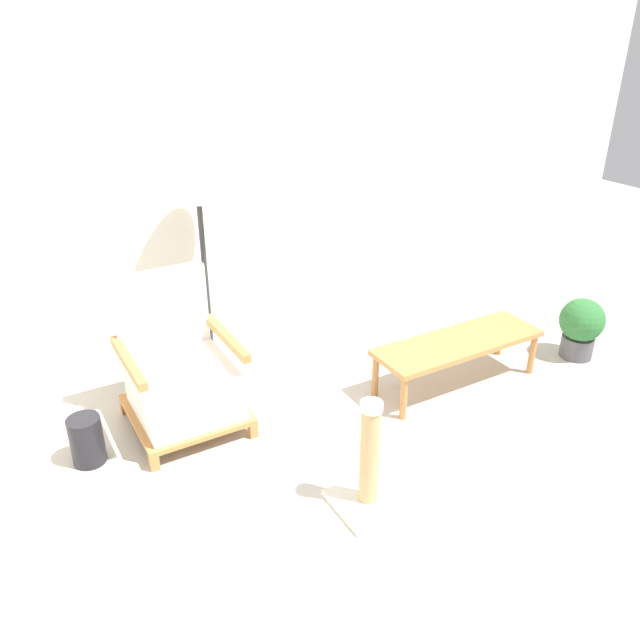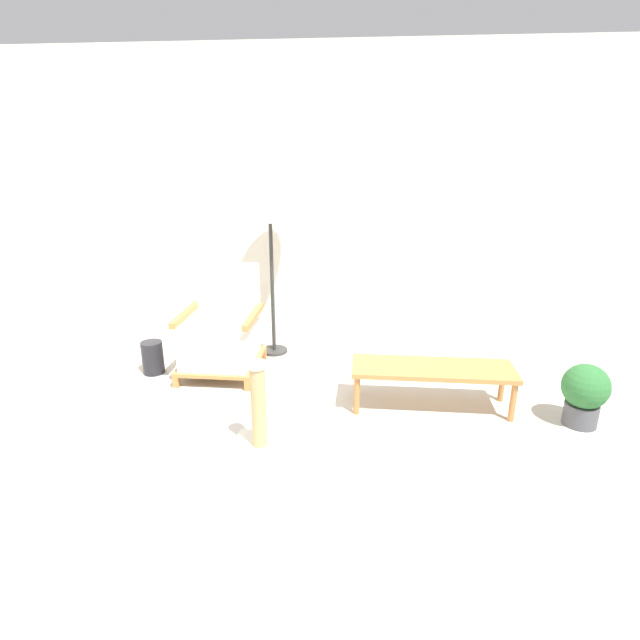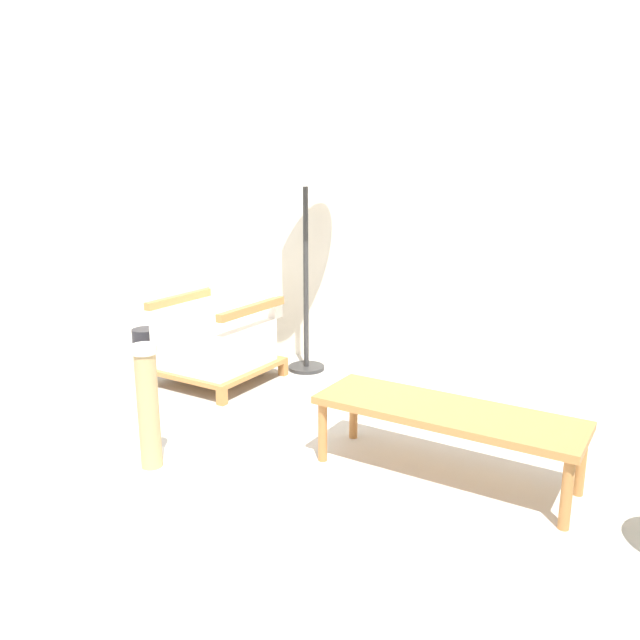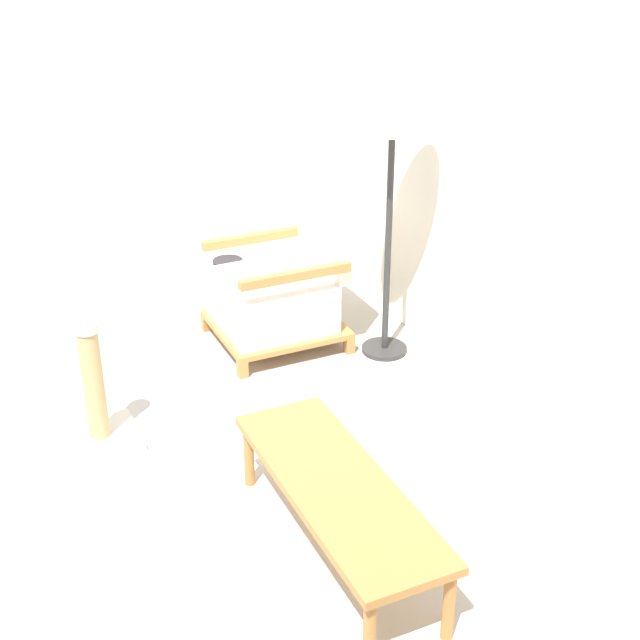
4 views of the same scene
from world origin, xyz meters
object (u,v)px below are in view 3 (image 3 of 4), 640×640
(armchair, at_px, (221,333))
(coffee_table, at_px, (446,417))
(scratching_post, at_px, (150,431))
(floor_lamp, at_px, (305,176))
(vase, at_px, (146,349))

(armchair, distance_m, coffee_table, 1.79)
(scratching_post, bearing_deg, coffee_table, 29.92)
(armchair, bearing_deg, scratching_post, -63.90)
(floor_lamp, bearing_deg, coffee_table, -35.05)
(floor_lamp, height_order, scratching_post, floor_lamp)
(floor_lamp, bearing_deg, scratching_post, -82.81)
(coffee_table, bearing_deg, scratching_post, -150.08)
(floor_lamp, height_order, coffee_table, floor_lamp)
(floor_lamp, relative_size, coffee_table, 1.27)
(scratching_post, bearing_deg, vase, 137.62)
(armchair, distance_m, vase, 0.62)
(vase, xyz_separation_m, scratching_post, (1.16, -1.05, 0.06))
(vase, distance_m, scratching_post, 1.57)
(coffee_table, bearing_deg, armchair, 163.98)
(floor_lamp, bearing_deg, armchair, -128.40)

